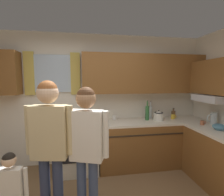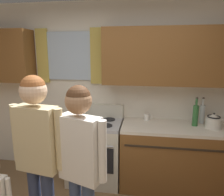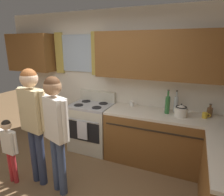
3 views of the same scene
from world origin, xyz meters
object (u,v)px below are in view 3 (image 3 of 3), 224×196
mug_mustard_yellow (205,115)px  adult_holding_child (33,115)px  stovetop_kettle (181,111)px  adult_in_plaid (55,123)px  bottle_wine_green (167,104)px  small_child (9,144)px  stove_oven (92,126)px  bottle_tall_clear (176,104)px  mug_ceramic_white (132,104)px  bottle_squat_brown (210,112)px

mug_mustard_yellow → adult_holding_child: 2.52m
stovetop_kettle → adult_in_plaid: adult_in_plaid is taller
bottle_wine_green → adult_in_plaid: adult_in_plaid is taller
adult_in_plaid → small_child: size_ratio=1.64×
bottle_wine_green → adult_holding_child: size_ratio=0.23×
adult_in_plaid → small_child: adult_in_plaid is taller
adult_in_plaid → small_child: 0.87m
stovetop_kettle → stove_oven: bearing=179.9°
bottle_tall_clear → bottle_wine_green: bottle_wine_green is taller
stovetop_kettle → mug_ceramic_white: bearing=166.5°
bottle_tall_clear → mug_ceramic_white: bottle_tall_clear is taller
bottle_squat_brown → adult_in_plaid: (-1.84, -1.40, 0.05)m
bottle_squat_brown → bottle_wine_green: size_ratio=0.52×
bottle_tall_clear → bottle_squat_brown: bearing=-2.1°
stove_oven → bottle_tall_clear: size_ratio=3.00×
stove_oven → mug_mustard_yellow: (1.95, 0.07, 0.48)m
bottle_wine_green → mug_mustard_yellow: (0.57, 0.01, -0.11)m
bottle_wine_green → mug_ceramic_white: bearing=167.1°
bottle_squat_brown → stovetop_kettle: 0.45m
mug_ceramic_white → stovetop_kettle: stovetop_kettle is taller
stove_oven → stovetop_kettle: size_ratio=4.02×
bottle_tall_clear → mug_ceramic_white: size_ratio=2.92×
bottle_wine_green → stovetop_kettle: bearing=-15.3°
stove_oven → bottle_wine_green: (1.38, 0.06, 0.58)m
stovetop_kettle → adult_holding_child: 2.19m
mug_mustard_yellow → stove_oven: bearing=-178.0°
stovetop_kettle → adult_in_plaid: size_ratio=0.17×
bottle_squat_brown → small_child: bearing=-149.8°
bottle_squat_brown → bottle_tall_clear: size_ratio=0.56×
adult_holding_child → stove_oven: bearing=78.8°
mug_ceramic_white → mug_mustard_yellow: size_ratio=1.04×
bottle_tall_clear → stove_oven: bearing=-172.8°
bottle_squat_brown → adult_in_plaid: bearing=-142.8°
bottle_wine_green → adult_in_plaid: (-1.21, -1.29, -0.03)m
bottle_tall_clear → adult_in_plaid: (-1.33, -1.42, -0.02)m
adult_in_plaid → bottle_tall_clear: bearing=46.8°
bottle_tall_clear → small_child: size_ratio=0.37×
mug_ceramic_white → adult_in_plaid: bearing=-111.7°
stove_oven → bottle_squat_brown: bearing=4.8°
bottle_wine_green → stovetop_kettle: 0.23m
stove_oven → small_child: (-0.59, -1.35, 0.15)m
bottle_squat_brown → stovetop_kettle: stovetop_kettle is taller
bottle_wine_green → adult_holding_child: adult_holding_child is taller
mug_mustard_yellow → adult_holding_child: adult_holding_child is taller
mug_ceramic_white → mug_mustard_yellow: 1.22m
bottle_wine_green → adult_holding_child: bearing=-142.3°
bottle_wine_green → stove_oven: bearing=-177.6°
stovetop_kettle → small_child: (-2.19, -1.35, -0.38)m
bottle_tall_clear → adult_in_plaid: 1.95m
bottle_tall_clear → adult_holding_child: (-1.74, -1.38, 0.03)m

